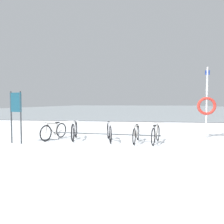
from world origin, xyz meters
The scene contains 9 objects.
ground centered at (0.00, 53.90, -0.04)m, with size 80.00×132.00×0.08m.
bike_rack centered at (0.17, 1.60, 0.27)m, with size 4.59×0.38×0.31m.
bicycle_0 centered at (-2.06, 1.62, 0.35)m, with size 0.62×1.56×0.78m.
bicycle_1 centered at (-1.17, 1.71, 0.38)m, with size 0.49×1.66×0.85m.
bicycle_2 centered at (0.37, 1.59, 0.37)m, with size 0.55×1.71×0.82m.
bicycle_3 centered at (1.49, 1.45, 0.34)m, with size 0.46×1.60×0.74m.
bicycle_4 centered at (2.25, 1.38, 0.35)m, with size 0.59×1.57×0.78m.
info_sign centered at (-3.16, 0.63, 1.38)m, with size 0.54×0.17×2.03m.
rescue_post centered at (4.67, 2.93, 1.50)m, with size 0.83×0.13×3.21m.
Camera 1 is at (1.49, -6.22, 1.57)m, focal length 30.55 mm.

